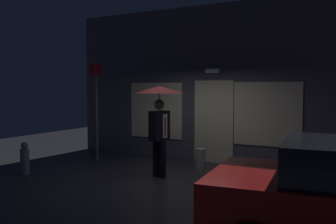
% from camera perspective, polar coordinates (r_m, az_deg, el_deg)
% --- Properties ---
extents(ground_plane, '(18.00, 18.00, 0.00)m').
position_cam_1_polar(ground_plane, '(8.16, 1.20, -10.45)').
color(ground_plane, '#2D2D33').
extents(building_facade, '(8.82, 0.48, 4.22)m').
position_cam_1_polar(building_facade, '(10.05, 7.44, 4.20)').
color(building_facade, '#4C4C56').
rests_on(building_facade, ground).
extents(person_with_umbrella, '(1.12, 1.12, 2.05)m').
position_cam_1_polar(person_with_umbrella, '(8.18, -1.36, 0.87)').
color(person_with_umbrella, black).
rests_on(person_with_umbrella, ground).
extents(street_sign_post, '(0.40, 0.07, 2.74)m').
position_cam_1_polar(street_sign_post, '(10.10, -11.01, 1.05)').
color(street_sign_post, '#595B60').
rests_on(street_sign_post, ground).
extents(sidewalk_bollard, '(0.25, 0.25, 0.51)m').
position_cam_1_polar(sidewalk_bollard, '(9.18, 5.02, -7.24)').
color(sidewalk_bollard, '#B2A899').
rests_on(sidewalk_bollard, ground).
extents(fire_hydrant, '(0.20, 0.20, 0.76)m').
position_cam_1_polar(fire_hydrant, '(9.20, -21.26, -6.81)').
color(fire_hydrant, gray).
rests_on(fire_hydrant, ground).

